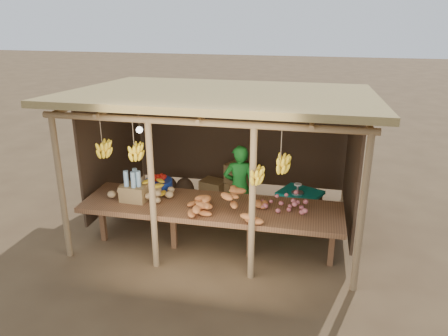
# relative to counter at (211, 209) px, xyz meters

# --- Properties ---
(ground) EXTENTS (60.00, 60.00, 0.00)m
(ground) POSITION_rel_counter_xyz_m (-0.00, 0.95, -0.74)
(ground) COLOR brown
(ground) RESTS_ON ground
(stall_structure) EXTENTS (4.70, 3.50, 2.43)m
(stall_structure) POSITION_rel_counter_xyz_m (-0.03, 0.87, 1.17)
(stall_structure) COLOR #93724B
(stall_structure) RESTS_ON ground
(counter) EXTENTS (3.90, 1.05, 0.80)m
(counter) POSITION_rel_counter_xyz_m (0.00, 0.00, 0.00)
(counter) COLOR brown
(counter) RESTS_ON ground
(potato_heap) EXTENTS (1.19, 0.94, 0.37)m
(potato_heap) POSITION_rel_counter_xyz_m (-1.13, 0.03, 0.25)
(potato_heap) COLOR tan
(potato_heap) RESTS_ON counter
(sweet_potato_heap) EXTENTS (1.13, 0.72, 0.36)m
(sweet_potato_heap) POSITION_rel_counter_xyz_m (0.25, -0.23, 0.24)
(sweet_potato_heap) COLOR #BC6730
(sweet_potato_heap) RESTS_ON counter
(onion_heap) EXTENTS (0.86, 0.59, 0.36)m
(onion_heap) POSITION_rel_counter_xyz_m (1.12, -0.01, 0.24)
(onion_heap) COLOR #B4575B
(onion_heap) RESTS_ON counter
(banana_pile) EXTENTS (0.64, 0.41, 0.35)m
(banana_pile) POSITION_rel_counter_xyz_m (-0.96, 0.22, 0.24)
(banana_pile) COLOR gold
(banana_pile) RESTS_ON counter
(tomato_basin) EXTENTS (0.44, 0.44, 0.23)m
(tomato_basin) POSITION_rel_counter_xyz_m (-0.98, 0.43, 0.16)
(tomato_basin) COLOR navy
(tomato_basin) RESTS_ON counter
(bottle_box) EXTENTS (0.41, 0.33, 0.49)m
(bottle_box) POSITION_rel_counter_xyz_m (-1.18, -0.07, 0.25)
(bottle_box) COLOR olive
(bottle_box) RESTS_ON counter
(vendor) EXTENTS (0.62, 0.49, 1.47)m
(vendor) POSITION_rel_counter_xyz_m (0.27, 0.93, -0.00)
(vendor) COLOR #1B7D25
(vendor) RESTS_ON ground
(tarp_crate) EXTENTS (0.85, 0.80, 0.80)m
(tarp_crate) POSITION_rel_counter_xyz_m (1.28, 1.23, -0.41)
(tarp_crate) COLOR brown
(tarp_crate) RESTS_ON ground
(carton_stack) EXTENTS (1.08, 0.51, 0.74)m
(carton_stack) POSITION_rel_counter_xyz_m (-0.09, 1.98, -0.41)
(carton_stack) COLOR olive
(carton_stack) RESTS_ON ground
(burlap_sacks) EXTENTS (0.73, 0.38, 0.51)m
(burlap_sacks) POSITION_rel_counter_xyz_m (-1.16, 1.87, -0.51)
(burlap_sacks) COLOR #463120
(burlap_sacks) RESTS_ON ground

